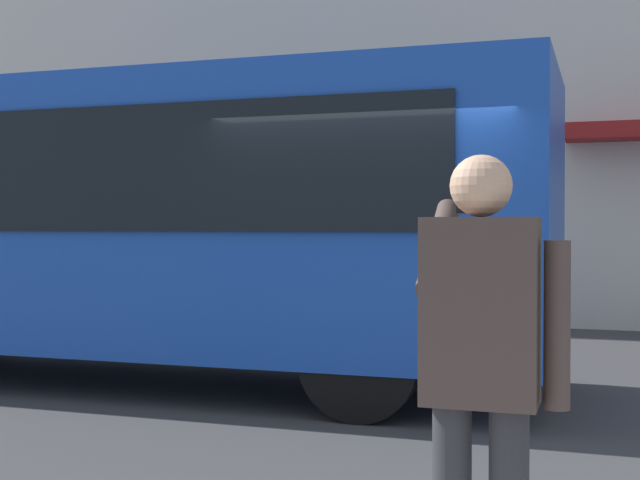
{
  "coord_description": "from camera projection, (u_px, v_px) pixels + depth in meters",
  "views": [
    {
      "loc": [
        -1.89,
        7.45,
        1.6
      ],
      "look_at": [
        0.61,
        -0.05,
        1.47
      ],
      "focal_mm": 48.2,
      "sensor_mm": 36.0,
      "label": 1
    }
  ],
  "objects": [
    {
      "name": "ground_plane",
      "position": [
        383.0,
        404.0,
        7.69
      ],
      "size": [
        60.0,
        60.0,
        0.0
      ],
      "primitive_type": "plane",
      "color": "#38383A"
    },
    {
      "name": "red_bus",
      "position": [
        111.0,
        218.0,
        8.98
      ],
      "size": [
        9.05,
        2.54,
        3.08
      ],
      "color": "#1947AD",
      "rests_on": "ground_plane"
    },
    {
      "name": "pedestrian_photographer",
      "position": [
        482.0,
        356.0,
        3.03
      ],
      "size": [
        0.53,
        0.52,
        1.7
      ],
      "color": "#2D2D33",
      "rests_on": "sidewalk_curb"
    }
  ]
}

